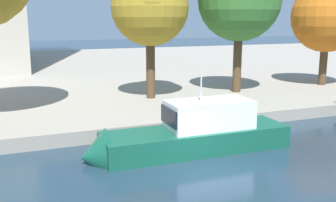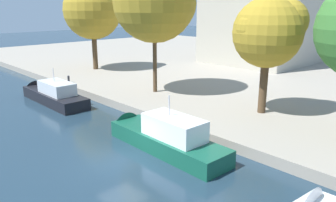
# 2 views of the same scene
# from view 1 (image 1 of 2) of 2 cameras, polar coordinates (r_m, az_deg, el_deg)

# --- Properties ---
(ground_plane) EXTENTS (220.00, 220.00, 0.00)m
(ground_plane) POSITION_cam_1_polar(r_m,az_deg,el_deg) (16.53, 6.63, -10.81)
(ground_plane) COLOR #1E3342
(dock_promenade) EXTENTS (120.00, 55.00, 0.75)m
(dock_promenade) POSITION_cam_1_polar(r_m,az_deg,el_deg) (47.80, -12.78, 4.44)
(dock_promenade) COLOR gray
(dock_promenade) RESTS_ON ground_plane
(motor_yacht_1) EXTENTS (10.32, 2.70, 4.68)m
(motor_yacht_1) POSITION_cam_1_polar(r_m,az_deg,el_deg) (19.03, 2.73, -5.47)
(motor_yacht_1) COLOR #14513D
(motor_yacht_1) RESTS_ON ground_plane
(tree_0) EXTENTS (5.98, 6.04, 8.82)m
(tree_0) POSITION_cam_1_polar(r_m,az_deg,el_deg) (36.26, 21.87, 11.55)
(tree_0) COLOR #4C3823
(tree_0) RESTS_ON dock_promenade
(tree_1) EXTENTS (5.44, 5.51, 9.17)m
(tree_1) POSITION_cam_1_polar(r_m,az_deg,el_deg) (27.84, -2.48, 13.95)
(tree_1) COLOR #4C3823
(tree_1) RESTS_ON dock_promenade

